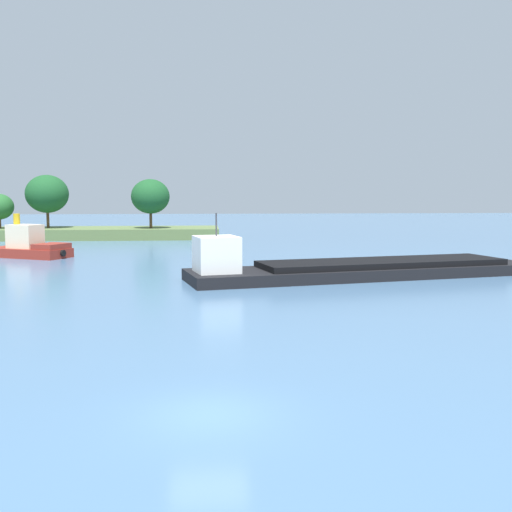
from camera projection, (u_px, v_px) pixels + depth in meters
ground_plane at (209, 415)px, 18.91m from camera, size 400.00×400.00×0.00m
treeline_island at (39, 217)px, 94.19m from camera, size 50.78×11.47×10.01m
tugboat at (29, 246)px, 66.47m from camera, size 10.21×7.77×4.82m
cargo_barge at (355, 268)px, 50.25m from camera, size 30.95×12.53×5.50m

